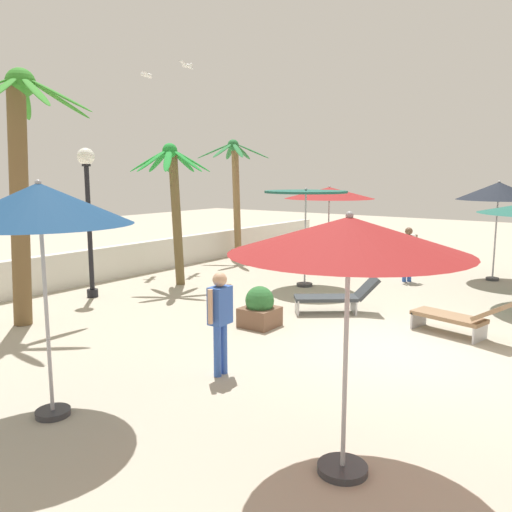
% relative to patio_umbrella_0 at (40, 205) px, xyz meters
% --- Properties ---
extents(ground_plane, '(56.00, 56.00, 0.00)m').
position_rel_patio_umbrella_0_xyz_m(ground_plane, '(5.27, -2.77, -2.76)').
color(ground_plane, '#B2A893').
extents(boundary_wall, '(25.20, 0.30, 0.99)m').
position_rel_patio_umbrella_0_xyz_m(boundary_wall, '(5.27, 6.63, -2.26)').
color(boundary_wall, silver).
rests_on(boundary_wall, ground_plane).
extents(patio_umbrella_0, '(2.28, 2.28, 3.08)m').
position_rel_patio_umbrella_0_xyz_m(patio_umbrella_0, '(0.00, 0.00, 0.00)').
color(patio_umbrella_0, '#333338').
rests_on(patio_umbrella_0, ground_plane).
extents(patio_umbrella_1, '(2.43, 2.43, 2.78)m').
position_rel_patio_umbrella_0_xyz_m(patio_umbrella_1, '(1.04, -3.68, -0.25)').
color(patio_umbrella_1, '#333338').
rests_on(patio_umbrella_1, ground_plane).
extents(patio_umbrella_2, '(2.36, 2.36, 2.94)m').
position_rel_patio_umbrella_0_xyz_m(patio_umbrella_2, '(12.83, -2.73, -0.12)').
color(patio_umbrella_2, '#333338').
rests_on(patio_umbrella_2, ground_plane).
extents(patio_umbrella_4, '(3.19, 3.19, 2.72)m').
position_rel_patio_umbrella_0_xyz_m(patio_umbrella_4, '(12.92, 2.84, -0.30)').
color(patio_umbrella_4, '#333338').
rests_on(patio_umbrella_4, ground_plane).
extents(patio_umbrella_5, '(2.29, 2.29, 2.76)m').
position_rel_patio_umbrella_0_xyz_m(patio_umbrella_5, '(8.84, 1.40, -0.26)').
color(patio_umbrella_5, '#333338').
rests_on(patio_umbrella_5, ground_plane).
extents(palm_tree_0, '(2.97, 2.90, 5.25)m').
position_rel_patio_umbrella_0_xyz_m(palm_tree_0, '(2.25, 4.27, 0.51)').
color(palm_tree_0, brown).
rests_on(palm_tree_0, ground_plane).
extents(palm_tree_1, '(2.63, 2.26, 4.37)m').
position_rel_patio_umbrella_0_xyz_m(palm_tree_1, '(11.56, 6.00, 0.07)').
color(palm_tree_1, olive).
rests_on(palm_tree_1, ground_plane).
extents(palm_tree_2, '(2.21, 2.20, 3.97)m').
position_rel_patio_umbrella_0_xyz_m(palm_tree_2, '(6.78, 4.42, -0.15)').
color(palm_tree_2, brown).
rests_on(palm_tree_2, ground_plane).
extents(lamp_post_1, '(0.43, 0.43, 3.78)m').
position_rel_patio_umbrella_0_xyz_m(lamp_post_1, '(4.50, 5.16, -0.20)').
color(lamp_post_1, black).
rests_on(lamp_post_1, ground_plane).
extents(lounge_chair_0, '(0.95, 1.94, 0.83)m').
position_rel_patio_umbrella_0_xyz_m(lounge_chair_0, '(6.61, -3.41, -2.36)').
color(lounge_chair_0, '#B7B7BC').
rests_on(lounge_chair_0, ground_plane).
extents(lounge_chair_2, '(1.59, 1.83, 0.84)m').
position_rel_patio_umbrella_0_xyz_m(lounge_chair_2, '(6.77, -0.66, -2.37)').
color(lounge_chair_2, '#B7B7BC').
rests_on(lounge_chair_2, ground_plane).
extents(guest_1, '(0.43, 0.42, 1.60)m').
position_rel_patio_umbrella_0_xyz_m(guest_1, '(11.14, -0.72, -1.79)').
color(guest_1, '#3359B2').
rests_on(guest_1, ground_plane).
extents(guest_2, '(0.56, 0.25, 1.65)m').
position_rel_patio_umbrella_0_xyz_m(guest_2, '(2.38, -0.89, -1.76)').
color(guest_2, '#3359B2').
rests_on(guest_2, ground_plane).
extents(seagull_0, '(1.03, 0.56, 0.14)m').
position_rel_patio_umbrella_0_xyz_m(seagull_0, '(9.83, 6.68, 3.99)').
color(seagull_0, white).
extents(seagull_2, '(0.85, 0.63, 0.14)m').
position_rel_patio_umbrella_0_xyz_m(seagull_2, '(8.56, 7.29, 3.56)').
color(seagull_2, white).
extents(planter, '(0.70, 0.70, 0.85)m').
position_rel_patio_umbrella_0_xyz_m(planter, '(4.89, 0.15, -2.38)').
color(planter, brown).
rests_on(planter, ground_plane).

